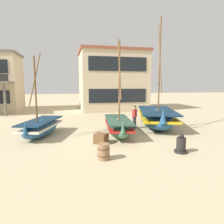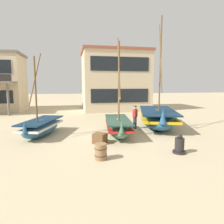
{
  "view_description": "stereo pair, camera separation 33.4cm",
  "coord_description": "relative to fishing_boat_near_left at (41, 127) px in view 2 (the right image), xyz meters",
  "views": [
    {
      "loc": [
        -2.91,
        -11.98,
        3.23
      ],
      "look_at": [
        0.0,
        1.0,
        1.4
      ],
      "focal_mm": 32.2,
      "sensor_mm": 36.0,
      "label": 1
    },
    {
      "loc": [
        -2.58,
        -12.05,
        3.23
      ],
      "look_at": [
        0.0,
        1.0,
        1.4
      ],
      "focal_mm": 32.2,
      "sensor_mm": 36.0,
      "label": 2
    }
  ],
  "objects": [
    {
      "name": "ground_plane",
      "position": [
        4.57,
        -1.05,
        -0.57
      ],
      "size": [
        120.0,
        120.0,
        0.0
      ],
      "primitive_type": "plane",
      "color": "tan"
    },
    {
      "name": "fishing_boat_near_left",
      "position": [
        0.0,
        0.0,
        0.0
      ],
      "size": [
        2.6,
        4.2,
        5.15
      ],
      "color": "#23517A",
      "rests_on": "ground"
    },
    {
      "name": "fishing_boat_centre_large",
      "position": [
        8.26,
        0.91,
        0.17
      ],
      "size": [
        4.05,
        6.35,
        7.84
      ],
      "color": "#23517A",
      "rests_on": "ground"
    },
    {
      "name": "fishing_boat_far_right",
      "position": [
        4.8,
        -0.81,
        0.02
      ],
      "size": [
        1.99,
        4.51,
        6.07
      ],
      "color": "#427056",
      "rests_on": "ground"
    },
    {
      "name": "fisherman_by_hull",
      "position": [
        6.47,
        0.84,
        0.26
      ],
      "size": [
        0.41,
        0.41,
        1.68
      ],
      "color": "#33333D",
      "rests_on": "ground"
    },
    {
      "name": "capstan_winch",
      "position": [
        6.89,
        -4.72,
        -0.21
      ],
      "size": [
        0.62,
        0.62,
        0.93
      ],
      "color": "black",
      "rests_on": "ground"
    },
    {
      "name": "wooden_barrel",
      "position": [
        3.13,
        -4.8,
        -0.22
      ],
      "size": [
        0.56,
        0.56,
        0.7
      ],
      "color": "olive",
      "rests_on": "ground"
    },
    {
      "name": "cargo_crate",
      "position": [
        3.42,
        -2.35,
        -0.3
      ],
      "size": [
        0.91,
        0.91,
        0.55
      ],
      "primitive_type": "cube",
      "rotation": [
        0.0,
        0.0,
        0.95
      ],
      "color": "brown",
      "rests_on": "ground"
    },
    {
      "name": "harbor_building_main",
      "position": [
        7.34,
        12.38,
        3.14
      ],
      "size": [
        8.27,
        6.66,
        7.4
      ],
      "color": "beige",
      "rests_on": "ground"
    }
  ]
}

